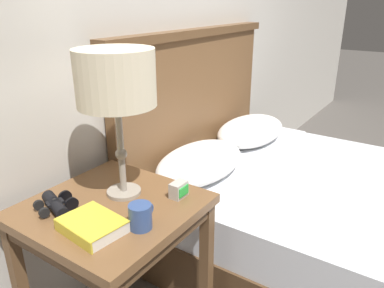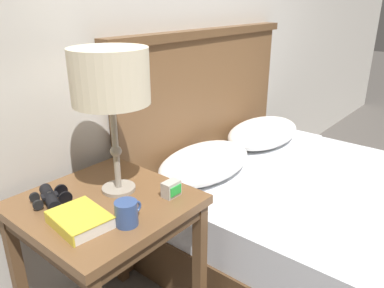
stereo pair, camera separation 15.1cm
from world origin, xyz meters
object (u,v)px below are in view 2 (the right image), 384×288
at_px(nightstand, 106,221).
at_px(binoculars_pair, 50,197).
at_px(book_on_nightstand, 79,220).
at_px(bed, 331,222).
at_px(coffee_mug, 127,213).
at_px(table_lamp, 110,79).
at_px(alarm_clock, 171,189).

bearing_deg(nightstand, binoculars_pair, 135.47).
bearing_deg(book_on_nightstand, bed, -21.37).
relative_size(bed, coffee_mug, 18.22).
relative_size(bed, table_lamp, 3.44).
distance_m(table_lamp, binoculars_pair, 0.48).
bearing_deg(alarm_clock, coffee_mug, -175.79).
bearing_deg(book_on_nightstand, alarm_clock, -16.37).
bearing_deg(table_lamp, nightstand, -167.87).
height_order(nightstand, bed, bed).
height_order(book_on_nightstand, alarm_clock, alarm_clock).
height_order(bed, binoculars_pair, bed).
xyz_separation_m(bed, book_on_nightstand, (-1.16, 0.45, 0.40)).
bearing_deg(book_on_nightstand, table_lamp, 20.61).
height_order(book_on_nightstand, binoculars_pair, binoculars_pair).
xyz_separation_m(book_on_nightstand, binoculars_pair, (0.02, 0.21, 0.00)).
xyz_separation_m(bed, coffee_mug, (-1.06, 0.34, 0.43)).
distance_m(book_on_nightstand, binoculars_pair, 0.21).
relative_size(bed, binoculars_pair, 11.39).
bearing_deg(binoculars_pair, book_on_nightstand, -95.23).
bearing_deg(coffee_mug, binoculars_pair, 104.88).
height_order(nightstand, coffee_mug, coffee_mug).
distance_m(table_lamp, coffee_mug, 0.47).
height_order(bed, table_lamp, table_lamp).
bearing_deg(table_lamp, binoculars_pair, 152.73).
xyz_separation_m(bed, alarm_clock, (-0.82, 0.35, 0.41)).
distance_m(bed, table_lamp, 1.35).
bearing_deg(nightstand, coffee_mug, -104.88).
bearing_deg(binoculars_pair, coffee_mug, -75.12).
bearing_deg(nightstand, bed, -27.62).
relative_size(book_on_nightstand, coffee_mug, 2.06).
relative_size(table_lamp, coffee_mug, 5.29).
distance_m(nightstand, table_lamp, 0.53).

